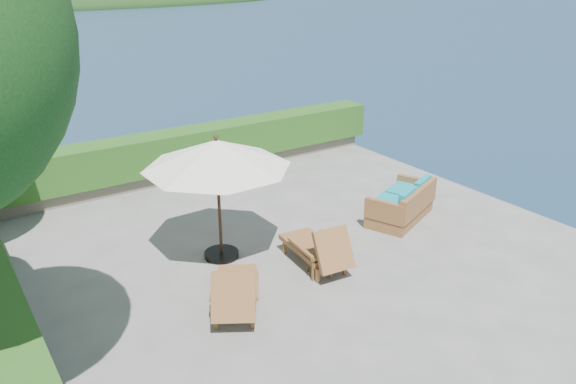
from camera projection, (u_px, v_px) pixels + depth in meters
ground at (298, 257)px, 11.50m from camera, size 12.00×12.00×0.00m
foundation at (297, 320)px, 12.08m from camera, size 12.00×12.00×3.00m
ocean at (297, 374)px, 12.63m from camera, size 600.00×600.00×0.00m
offshore_island at (48, 4)px, 133.21m from camera, size 126.00×57.60×12.60m
planter_wall_far at (184, 171)px, 15.74m from camera, size 12.00×0.60×0.36m
hedge_far at (182, 148)px, 15.48m from camera, size 12.40×0.90×1.00m
patio_umbrella at (217, 155)px, 10.68m from camera, size 3.74×3.74×2.59m
lounge_left at (235, 290)px, 9.54m from camera, size 1.52×1.86×1.00m
lounge_right at (318, 248)px, 10.96m from camera, size 0.89×1.82×1.02m
side_table at (320, 257)px, 10.68m from camera, size 0.60×0.60×0.49m
wicker_loveseat at (403, 205)px, 13.06m from camera, size 2.12×1.62×0.93m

